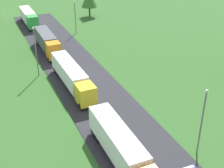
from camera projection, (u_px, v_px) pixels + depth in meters
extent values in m
cube|color=white|center=(138.00, 150.00, 35.67)|extent=(0.16, 2.40, 0.01)
cube|color=white|center=(114.00, 120.00, 41.03)|extent=(0.16, 2.40, 0.01)
cube|color=white|center=(95.00, 95.00, 46.81)|extent=(0.16, 2.40, 0.01)
cube|color=white|center=(80.00, 77.00, 52.30)|extent=(0.16, 2.40, 0.01)
cube|color=white|center=(69.00, 62.00, 57.48)|extent=(0.16, 2.40, 0.01)
cube|color=white|center=(59.00, 49.00, 63.43)|extent=(0.16, 2.40, 0.01)
cube|color=white|center=(50.00, 38.00, 69.13)|extent=(0.16, 2.40, 0.01)
cube|color=white|center=(43.00, 29.00, 74.62)|extent=(0.16, 2.40, 0.01)
cube|color=white|center=(117.00, 140.00, 33.76)|extent=(2.56, 10.96, 2.88)
cube|color=black|center=(117.00, 152.00, 34.53)|extent=(0.96, 10.40, 0.24)
cylinder|color=black|center=(114.00, 134.00, 37.60)|extent=(0.36, 1.00, 1.00)
cylinder|color=black|center=(97.00, 138.00, 36.86)|extent=(0.36, 1.00, 1.00)
cylinder|color=black|center=(109.00, 128.00, 38.66)|extent=(0.36, 1.00, 1.00)
cylinder|color=black|center=(93.00, 132.00, 37.93)|extent=(0.36, 1.00, 1.00)
cube|color=yellow|center=(86.00, 94.00, 43.35)|extent=(2.49, 2.79, 2.75)
cube|color=black|center=(89.00, 95.00, 42.07)|extent=(2.10, 0.13, 1.21)
cube|color=white|center=(69.00, 71.00, 49.27)|extent=(2.69, 11.64, 2.63)
cube|color=black|center=(70.00, 80.00, 49.98)|extent=(1.08, 11.04, 0.24)
cylinder|color=black|center=(95.00, 103.00, 43.84)|extent=(0.37, 1.01, 1.00)
cylinder|color=black|center=(81.00, 106.00, 43.06)|extent=(0.37, 1.01, 1.00)
cylinder|color=black|center=(69.00, 71.00, 53.21)|extent=(0.37, 1.01, 1.00)
cylinder|color=black|center=(57.00, 73.00, 52.43)|extent=(0.37, 1.01, 1.00)
cylinder|color=black|center=(67.00, 68.00, 54.33)|extent=(0.37, 1.01, 1.00)
cylinder|color=black|center=(55.00, 70.00, 53.55)|extent=(0.37, 1.01, 1.00)
cube|color=orange|center=(54.00, 50.00, 57.39)|extent=(2.44, 2.35, 3.01)
cube|color=black|center=(55.00, 50.00, 56.23)|extent=(2.10, 0.10, 1.32)
cube|color=#4C5156|center=(46.00, 39.00, 62.33)|extent=(2.52, 9.41, 2.80)
cube|color=black|center=(46.00, 46.00, 63.08)|extent=(0.92, 8.94, 0.24)
cylinder|color=black|center=(61.00, 58.00, 57.99)|extent=(0.35, 1.00, 1.00)
cylinder|color=black|center=(49.00, 60.00, 57.25)|extent=(0.35, 1.00, 1.00)
cylinder|color=black|center=(48.00, 42.00, 65.78)|extent=(0.35, 1.00, 1.00)
cylinder|color=black|center=(38.00, 43.00, 65.04)|extent=(0.35, 1.00, 1.00)
cylinder|color=black|center=(47.00, 40.00, 66.69)|extent=(0.35, 1.00, 1.00)
cylinder|color=black|center=(37.00, 41.00, 65.95)|extent=(0.35, 1.00, 1.00)
cube|color=green|center=(33.00, 22.00, 73.24)|extent=(2.47, 2.54, 2.92)
cube|color=black|center=(34.00, 21.00, 72.03)|extent=(2.10, 0.12, 1.28)
cube|color=white|center=(28.00, 15.00, 78.18)|extent=(2.60, 9.29, 2.61)
cube|color=black|center=(28.00, 21.00, 78.89)|extent=(0.99, 8.81, 0.24)
cylinder|color=black|center=(38.00, 28.00, 73.80)|extent=(0.36, 1.00, 1.00)
cylinder|color=black|center=(30.00, 29.00, 73.03)|extent=(0.36, 1.00, 1.00)
cylinder|color=black|center=(30.00, 18.00, 81.55)|extent=(0.36, 1.00, 1.00)
cylinder|color=black|center=(22.00, 19.00, 80.78)|extent=(0.36, 1.00, 1.00)
cylinder|color=black|center=(29.00, 17.00, 82.44)|extent=(0.36, 1.00, 1.00)
cylinder|color=black|center=(21.00, 18.00, 81.68)|extent=(0.36, 1.00, 1.00)
cylinder|color=slate|center=(201.00, 124.00, 33.64)|extent=(0.18, 0.18, 7.90)
sphere|color=silver|center=(207.00, 91.00, 31.72)|extent=(0.36, 0.36, 0.36)
cylinder|color=slate|center=(36.00, 53.00, 50.89)|extent=(0.18, 0.18, 8.23)
sphere|color=silver|center=(33.00, 28.00, 48.90)|extent=(0.36, 0.36, 0.36)
cylinder|color=slate|center=(75.00, 18.00, 70.81)|extent=(0.18, 0.18, 7.00)
sphere|color=silver|center=(74.00, 2.00, 69.10)|extent=(0.36, 0.36, 0.36)
cylinder|color=#513823|center=(90.00, 12.00, 84.08)|extent=(0.43, 0.43, 2.64)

